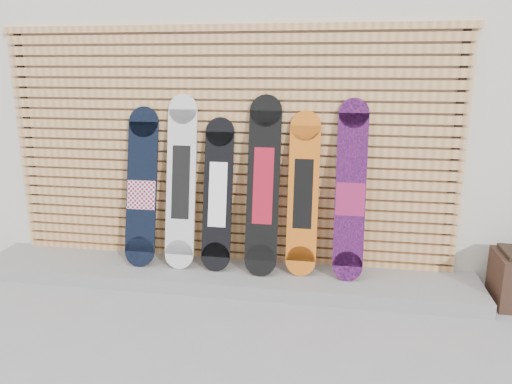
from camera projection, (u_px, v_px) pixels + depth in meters
The scene contains 10 objects.
ground at pixel (220, 318), 3.96m from camera, with size 80.00×80.00×0.00m, color gray.
building at pixel (314, 76), 6.78m from camera, with size 12.00×5.00×3.60m, color beige.
concrete_step at pixel (221, 275), 4.62m from camera, with size 4.60×0.70×0.12m, color gray.
slat_wall at pixel (227, 147), 4.61m from camera, with size 4.26×0.08×2.29m.
snowboard_0 at pixel (142, 188), 4.63m from camera, with size 0.29×0.36×1.46m.
snowboard_1 at pixel (181, 182), 4.56m from camera, with size 0.27×0.34×1.58m.
snowboard_2 at pixel (218, 195), 4.53m from camera, with size 0.27×0.34×1.37m.
snowboard_3 at pixel (263, 186), 4.42m from camera, with size 0.29×0.38×1.58m.
snowboard_4 at pixel (303, 194), 4.41m from camera, with size 0.27×0.31×1.45m.
snowboard_5 at pixel (351, 191), 4.31m from camera, with size 0.26×0.35×1.56m.
Camera 1 is at (0.89, -3.49, 1.95)m, focal length 35.00 mm.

